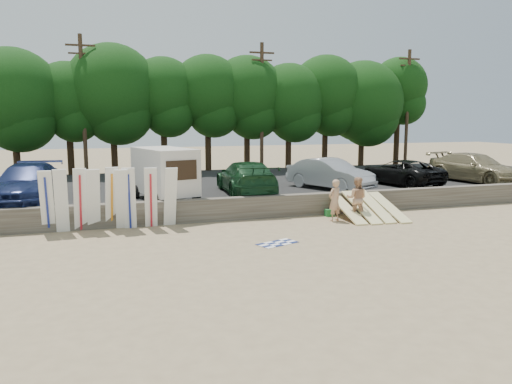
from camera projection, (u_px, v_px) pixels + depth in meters
ground at (338, 228)px, 20.47m from camera, size 120.00×120.00×0.00m
seawall at (309, 204)px, 23.22m from camera, size 44.00×0.50×1.00m
parking_lot at (259, 187)px, 30.31m from camera, size 44.00×14.50×0.70m
treeline at (222, 95)px, 35.89m from camera, size 33.77×6.84×8.77m
utility_poles at (262, 105)px, 35.35m from camera, size 25.80×0.26×9.00m
box_trailer at (165, 171)px, 23.03m from camera, size 2.90×4.14×2.41m
car_0 at (28, 184)px, 22.19m from camera, size 3.06×6.25×1.75m
car_1 at (246, 177)px, 25.17m from camera, size 2.61×5.73×1.63m
car_2 at (330, 174)px, 26.73m from camera, size 3.64×5.22×1.63m
car_3 at (401, 172)px, 28.46m from camera, size 3.42×5.54×1.43m
car_4 at (475, 168)px, 29.72m from camera, size 3.51×6.20×1.69m
surfboard_upright_0 at (47, 202)px, 19.29m from camera, size 0.51×0.76×2.52m
surfboard_upright_1 at (61, 201)px, 19.41m from camera, size 0.51×0.62×2.55m
surfboard_upright_2 at (80, 200)px, 19.68m from camera, size 0.57×0.66×2.56m
surfboard_upright_3 at (94, 200)px, 19.79m from camera, size 0.56×0.80×2.52m
surfboard_upright_4 at (112, 198)px, 20.11m from camera, size 0.58×0.64×2.56m
surfboard_upright_5 at (122, 200)px, 19.98m from camera, size 0.51×0.87×2.49m
surfboard_upright_6 at (129, 199)px, 20.06m from camera, size 0.56×0.69×2.55m
surfboard_upright_7 at (151, 198)px, 20.33m from camera, size 0.54×0.76×2.53m
surfboard_upright_8 at (170, 197)px, 20.57m from camera, size 0.53×0.84×2.50m
surfboard_low_0 at (347, 208)px, 22.25m from camera, size 0.56×2.88×0.96m
surfboard_low_1 at (361, 207)px, 22.32m from camera, size 0.56×2.85×1.08m
surfboard_low_2 at (374, 206)px, 22.50m from camera, size 0.56×2.84×1.09m
surfboard_low_3 at (389, 207)px, 22.59m from camera, size 0.56×2.88×0.98m
beachgoer_a at (335, 200)px, 21.79m from camera, size 0.78×0.65×1.84m
beachgoer_b at (357, 198)px, 22.06m from camera, size 1.17×1.11×1.91m
cooler at (329, 213)px, 22.94m from camera, size 0.39×0.32×0.32m
gear_bag at (374, 213)px, 23.23m from camera, size 0.35×0.32×0.22m
beach_towel at (277, 243)px, 17.98m from camera, size 1.94×1.94×0.00m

